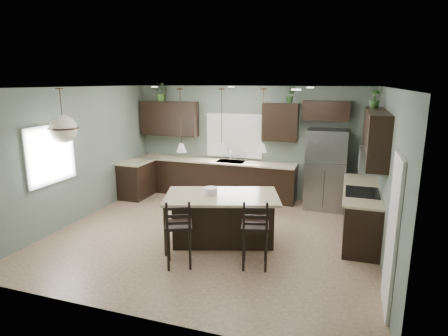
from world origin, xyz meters
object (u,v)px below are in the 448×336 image
(bar_stool_left, at_px, (179,233))
(plant_back_left, at_px, (161,92))
(refrigerator, at_px, (326,169))
(bar_stool_right, at_px, (255,233))
(serving_dish, at_px, (211,191))
(kitchen_island, at_px, (222,220))

(bar_stool_left, height_order, plant_back_left, plant_back_left)
(refrigerator, bearing_deg, plant_back_left, 177.25)
(bar_stool_right, bearing_deg, refrigerator, 62.71)
(refrigerator, xyz_separation_m, serving_dish, (-1.82, -2.73, 0.07))
(kitchen_island, bearing_deg, bar_stool_left, -128.31)
(refrigerator, distance_m, bar_stool_right, 3.46)
(plant_back_left, bearing_deg, serving_dish, -50.12)
(kitchen_island, distance_m, bar_stool_right, 1.04)
(refrigerator, distance_m, plant_back_left, 4.60)
(bar_stool_left, height_order, bar_stool_right, bar_stool_right)
(kitchen_island, distance_m, plant_back_left, 4.46)
(bar_stool_right, bearing_deg, serving_dish, 134.83)
(refrigerator, distance_m, serving_dish, 3.28)
(kitchen_island, height_order, serving_dish, serving_dish)
(refrigerator, height_order, serving_dish, refrigerator)
(refrigerator, relative_size, bar_stool_right, 1.61)
(refrigerator, relative_size, kitchen_island, 0.92)
(serving_dish, distance_m, bar_stool_left, 1.06)
(kitchen_island, height_order, plant_back_left, plant_back_left)
(refrigerator, height_order, bar_stool_right, refrigerator)
(serving_dish, bearing_deg, kitchen_island, 18.03)
(bar_stool_left, relative_size, bar_stool_right, 0.99)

